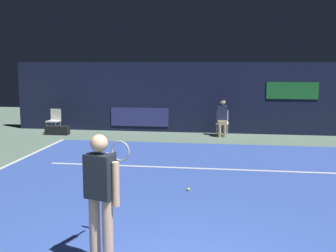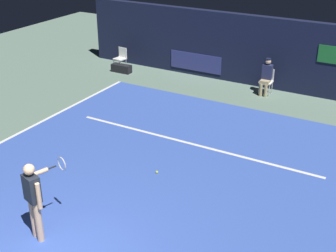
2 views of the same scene
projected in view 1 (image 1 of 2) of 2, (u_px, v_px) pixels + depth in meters
ground_plane at (190, 190)px, 8.78m from camera, size 29.35×29.35×0.00m
court_surface at (190, 190)px, 8.78m from camera, size 9.64×10.06×0.01m
line_service at (196, 168)px, 10.50m from camera, size 7.52×0.10×0.01m
back_wall at (209, 98)px, 15.76m from camera, size 14.82×0.33×2.60m
tennis_player at (101, 192)px, 5.37m from camera, size 0.50×1.04×1.73m
line_judge_on_chair at (222, 117)px, 15.03m from camera, size 0.45×0.54×1.32m
courtside_chair_near at (54, 119)px, 15.79m from camera, size 0.48×0.46×0.88m
tennis_ball at (188, 189)px, 8.67m from camera, size 0.07×0.07×0.07m
equipment_bag at (58, 130)px, 15.43m from camera, size 0.84×0.33×0.32m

